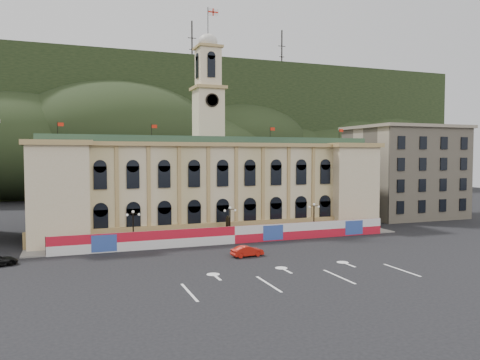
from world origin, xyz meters
name	(u,v)px	position (x,y,z in m)	size (l,w,h in m)	color
ground	(279,267)	(0.00, 0.00, 0.00)	(260.00, 260.00, 0.00)	black
lane_markings	(300,278)	(0.00, -5.00, 0.00)	(26.00, 10.00, 0.02)	white
hill_ridge	(133,136)	(0.03, 121.99, 19.48)	(230.00, 80.00, 64.00)	black
city_hall	(209,184)	(0.00, 27.63, 7.85)	(56.20, 17.60, 37.10)	beige
side_building_right	(405,171)	(43.00, 30.93, 9.33)	(21.00, 17.00, 18.60)	tan
hoarding_fence	(235,235)	(0.06, 15.07, 1.25)	(50.00, 0.44, 2.50)	red
pavement	(228,240)	(0.00, 17.75, 0.08)	(56.00, 5.50, 0.16)	slate
statue	(228,232)	(0.00, 18.00, 1.19)	(1.40, 1.40, 3.72)	#595651
lamp_left	(133,225)	(-14.00, 17.00, 3.07)	(1.96, 0.44, 5.15)	black
lamp_center	(230,220)	(0.00, 17.00, 3.07)	(1.96, 0.44, 5.15)	black
lamp_right	(314,216)	(14.00, 17.00, 3.07)	(1.96, 0.44, 5.15)	black
red_sedan	(247,251)	(-1.40, 6.43, 0.68)	(4.24, 1.89, 1.35)	#B1160C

